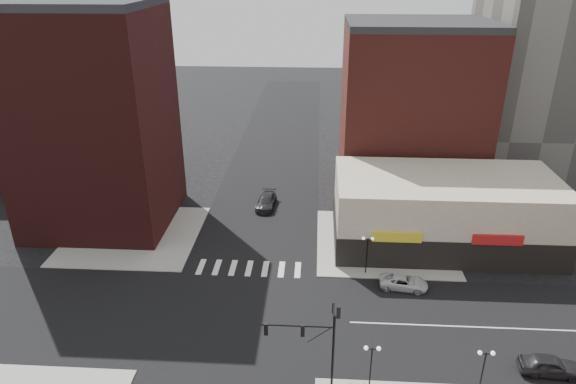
{
  "coord_description": "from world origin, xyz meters",
  "views": [
    {
      "loc": [
        6.69,
        -37.1,
        29.37
      ],
      "look_at": [
        4.26,
        3.55,
        11.0
      ],
      "focal_mm": 32.0,
      "sensor_mm": 36.0,
      "label": 1
    }
  ],
  "objects_px": {
    "white_suv": "(404,282)",
    "dark_sedan_north": "(266,201)",
    "street_lamp_se_a": "(372,357)",
    "street_lamp_se_b": "(485,362)",
    "traffic_signal": "(320,335)",
    "dark_sedan_east": "(550,365)",
    "street_lamp_ne": "(367,246)"
  },
  "relations": [
    {
      "from": "street_lamp_ne",
      "to": "dark_sedan_east",
      "type": "relative_size",
      "value": 0.9
    },
    {
      "from": "traffic_signal",
      "to": "street_lamp_ne",
      "type": "distance_m",
      "value": 16.62
    },
    {
      "from": "street_lamp_se_a",
      "to": "dark_sedan_north",
      "type": "relative_size",
      "value": 0.77
    },
    {
      "from": "traffic_signal",
      "to": "street_lamp_se_b",
      "type": "bearing_deg",
      "value": -0.82
    },
    {
      "from": "street_lamp_se_a",
      "to": "street_lamp_ne",
      "type": "xyz_separation_m",
      "value": [
        1.0,
        16.0,
        0.0
      ]
    },
    {
      "from": "street_lamp_ne",
      "to": "dark_sedan_north",
      "type": "bearing_deg",
      "value": 128.04
    },
    {
      "from": "dark_sedan_east",
      "to": "dark_sedan_north",
      "type": "relative_size",
      "value": 0.86
    },
    {
      "from": "white_suv",
      "to": "dark_sedan_east",
      "type": "height_order",
      "value": "dark_sedan_east"
    },
    {
      "from": "dark_sedan_east",
      "to": "dark_sedan_north",
      "type": "xyz_separation_m",
      "value": [
        -24.86,
        28.25,
        -0.0
      ]
    },
    {
      "from": "street_lamp_se_b",
      "to": "dark_sedan_north",
      "type": "height_order",
      "value": "street_lamp_se_b"
    },
    {
      "from": "street_lamp_se_a",
      "to": "traffic_signal",
      "type": "bearing_deg",
      "value": 177.43
    },
    {
      "from": "traffic_signal",
      "to": "dark_sedan_north",
      "type": "xyz_separation_m",
      "value": [
        -6.96,
        30.82,
        -4.18
      ]
    },
    {
      "from": "traffic_signal",
      "to": "street_lamp_se_b",
      "type": "xyz_separation_m",
      "value": [
        11.76,
        -0.17,
        -1.67
      ]
    },
    {
      "from": "traffic_signal",
      "to": "street_lamp_ne",
      "type": "height_order",
      "value": "traffic_signal"
    },
    {
      "from": "street_lamp_ne",
      "to": "white_suv",
      "type": "height_order",
      "value": "street_lamp_ne"
    },
    {
      "from": "street_lamp_se_b",
      "to": "street_lamp_ne",
      "type": "relative_size",
      "value": 1.0
    },
    {
      "from": "white_suv",
      "to": "dark_sedan_north",
      "type": "height_order",
      "value": "dark_sedan_north"
    },
    {
      "from": "traffic_signal",
      "to": "street_lamp_se_a",
      "type": "height_order",
      "value": "traffic_signal"
    },
    {
      "from": "white_suv",
      "to": "dark_sedan_north",
      "type": "xyz_separation_m",
      "value": [
        -15.23,
        17.33,
        0.13
      ]
    },
    {
      "from": "street_lamp_se_b",
      "to": "dark_sedan_east",
      "type": "bearing_deg",
      "value": 24.07
    },
    {
      "from": "street_lamp_se_a",
      "to": "dark_sedan_north",
      "type": "bearing_deg",
      "value": 109.09
    },
    {
      "from": "street_lamp_ne",
      "to": "dark_sedan_north",
      "type": "distance_m",
      "value": 19.19
    },
    {
      "from": "traffic_signal",
      "to": "street_lamp_se_a",
      "type": "relative_size",
      "value": 1.87
    },
    {
      "from": "street_lamp_se_a",
      "to": "dark_sedan_east",
      "type": "xyz_separation_m",
      "value": [
        14.13,
        2.74,
        -2.5
      ]
    },
    {
      "from": "street_lamp_ne",
      "to": "dark_sedan_north",
      "type": "xyz_separation_m",
      "value": [
        -11.73,
        14.99,
        -2.51
      ]
    },
    {
      "from": "street_lamp_se_a",
      "to": "dark_sedan_north",
      "type": "height_order",
      "value": "street_lamp_se_a"
    },
    {
      "from": "traffic_signal",
      "to": "street_lamp_se_b",
      "type": "distance_m",
      "value": 11.88
    },
    {
      "from": "street_lamp_se_a",
      "to": "street_lamp_se_b",
      "type": "relative_size",
      "value": 1.0
    },
    {
      "from": "white_suv",
      "to": "dark_sedan_north",
      "type": "distance_m",
      "value": 23.07
    },
    {
      "from": "street_lamp_se_b",
      "to": "dark_sedan_east",
      "type": "relative_size",
      "value": 0.9
    },
    {
      "from": "street_lamp_se_a",
      "to": "street_lamp_se_b",
      "type": "xyz_separation_m",
      "value": [
        8.0,
        0.0,
        0.0
      ]
    },
    {
      "from": "white_suv",
      "to": "traffic_signal",
      "type": "bearing_deg",
      "value": 155.67
    }
  ]
}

